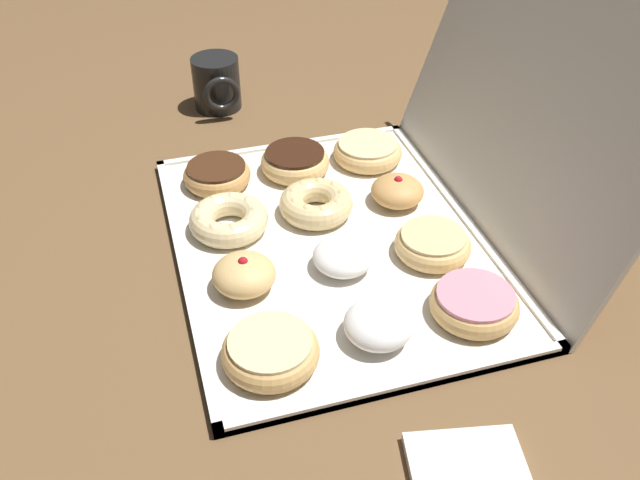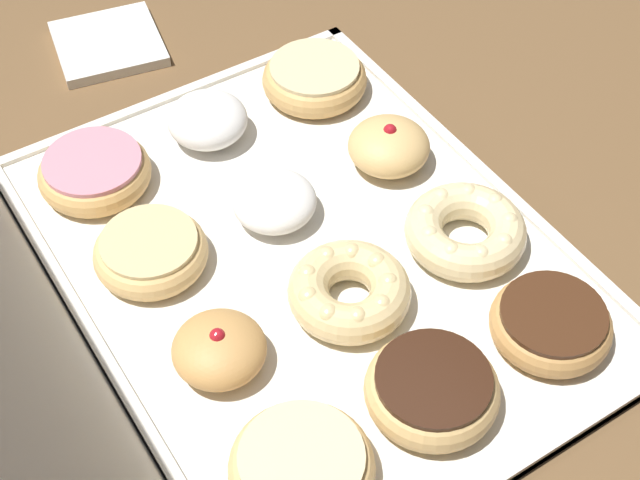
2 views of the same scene
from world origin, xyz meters
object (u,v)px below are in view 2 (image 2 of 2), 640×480
(chocolate_frosted_donut_4, at_px, (436,387))
(glazed_ring_donut_10, at_px, (151,251))
(donut_box, at_px, (308,258))
(pink_frosted_donut_11, at_px, (94,172))
(cruller_donut_1, at_px, (466,230))
(jelly_filled_donut_2, at_px, (389,146))
(cruller_donut_5, at_px, (347,292))
(chocolate_frosted_donut_0, at_px, (551,323))
(powdered_filled_donut_7, at_px, (209,119))
(jelly_filled_donut_9, at_px, (219,349))
(napkin_stack, at_px, (108,44))
(glazed_ring_donut_3, at_px, (315,78))
(powdered_filled_donut_6, at_px, (270,203))
(glazed_ring_donut_8, at_px, (302,466))

(chocolate_frosted_donut_4, bearing_deg, glazed_ring_donut_10, 27.09)
(donut_box, height_order, pink_frosted_donut_11, pink_frosted_donut_11)
(donut_box, relative_size, cruller_donut_1, 4.87)
(chocolate_frosted_donut_4, bearing_deg, jelly_filled_donut_2, -27.48)
(pink_frosted_donut_11, bearing_deg, cruller_donut_5, -154.19)
(cruller_donut_5, distance_m, glazed_ring_donut_10, 0.19)
(donut_box, height_order, chocolate_frosted_donut_0, chocolate_frosted_donut_0)
(cruller_donut_1, distance_m, powdered_filled_donut_7, 0.30)
(chocolate_frosted_donut_0, relative_size, jelly_filled_donut_9, 1.32)
(donut_box, distance_m, napkin_stack, 0.41)
(cruller_donut_1, height_order, glazed_ring_donut_10, cruller_donut_1)
(powdered_filled_donut_7, relative_size, pink_frosted_donut_11, 0.75)
(donut_box, relative_size, jelly_filled_donut_2, 6.72)
(glazed_ring_donut_3, xyz_separation_m, chocolate_frosted_donut_4, (-0.40, 0.13, 0.00))
(cruller_donut_1, xyz_separation_m, powdered_filled_donut_6, (0.13, 0.14, 0.00))
(jelly_filled_donut_9, bearing_deg, chocolate_frosted_donut_4, -133.97)
(jelly_filled_donut_2, bearing_deg, cruller_donut_5, 133.54)
(cruller_donut_5, bearing_deg, chocolate_frosted_donut_4, -176.76)
(glazed_ring_donut_3, height_order, jelly_filled_donut_9, jelly_filled_donut_9)
(cruller_donut_1, relative_size, glazed_ring_donut_8, 1.01)
(cruller_donut_1, relative_size, glazed_ring_donut_10, 1.08)
(chocolate_frosted_donut_4, bearing_deg, cruller_donut_1, -46.11)
(powdered_filled_donut_7, height_order, pink_frosted_donut_11, powdered_filled_donut_7)
(powdered_filled_donut_7, bearing_deg, cruller_donut_1, -153.80)
(chocolate_frosted_donut_0, bearing_deg, chocolate_frosted_donut_4, 89.46)
(powdered_filled_donut_6, height_order, pink_frosted_donut_11, powdered_filled_donut_6)
(donut_box, relative_size, chocolate_frosted_donut_0, 5.26)
(pink_frosted_donut_11, bearing_deg, glazed_ring_donut_10, -179.42)
(cruller_donut_5, bearing_deg, jelly_filled_donut_2, -46.46)
(chocolate_frosted_donut_4, height_order, napkin_stack, chocolate_frosted_donut_4)
(chocolate_frosted_donut_0, distance_m, cruller_donut_1, 0.13)
(cruller_donut_1, height_order, glazed_ring_donut_8, cruller_donut_1)
(powdered_filled_donut_6, distance_m, napkin_stack, 0.35)
(powdered_filled_donut_7, bearing_deg, chocolate_frosted_donut_4, -179.60)
(donut_box, relative_size, jelly_filled_donut_9, 6.95)
(cruller_donut_5, bearing_deg, powdered_filled_donut_7, -0.90)
(chocolate_frosted_donut_4, xyz_separation_m, glazed_ring_donut_10, (0.26, 0.13, -0.00))
(chocolate_frosted_donut_4, distance_m, napkin_stack, 0.61)
(powdered_filled_donut_7, distance_m, jelly_filled_donut_9, 0.30)
(donut_box, bearing_deg, napkin_stack, 3.25)
(cruller_donut_1, distance_m, cruller_donut_5, 0.14)
(glazed_ring_donut_8, relative_size, glazed_ring_donut_10, 1.08)
(jelly_filled_donut_2, relative_size, jelly_filled_donut_9, 1.03)
(cruller_donut_5, bearing_deg, glazed_ring_donut_8, 134.76)
(jelly_filled_donut_2, height_order, glazed_ring_donut_10, jelly_filled_donut_2)
(pink_frosted_donut_11, bearing_deg, jelly_filled_donut_2, -116.27)
(cruller_donut_1, xyz_separation_m, cruller_donut_5, (-0.00, 0.14, 0.00))
(jelly_filled_donut_9, bearing_deg, donut_box, -63.64)
(glazed_ring_donut_3, bearing_deg, pink_frosted_donut_11, 91.20)
(powdered_filled_donut_7, relative_size, napkin_stack, 0.70)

